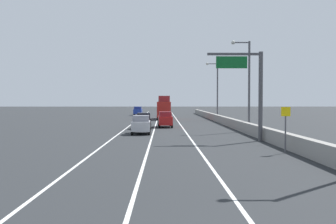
{
  "coord_description": "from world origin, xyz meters",
  "views": [
    {
      "loc": [
        -0.96,
        -6.99,
        3.4
      ],
      "look_at": [
        -0.29,
        47.07,
        1.87
      ],
      "focal_mm": 42.96,
      "sensor_mm": 36.0,
      "label": 1
    }
  ],
  "objects_px": {
    "overhead_sign_gantry": "(252,85)",
    "car_red_0": "(165,119)",
    "speed_advisory_sign": "(286,126)",
    "car_black_1": "(144,121)",
    "car_silver_2": "(141,125)",
    "car_blue_3": "(138,111)",
    "lamp_post_right_second": "(247,79)",
    "box_truck": "(164,108)",
    "lamp_post_right_third": "(216,87)"
  },
  "relations": [
    {
      "from": "overhead_sign_gantry",
      "to": "car_red_0",
      "type": "height_order",
      "value": "overhead_sign_gantry"
    },
    {
      "from": "speed_advisory_sign",
      "to": "car_black_1",
      "type": "height_order",
      "value": "speed_advisory_sign"
    },
    {
      "from": "car_silver_2",
      "to": "car_blue_3",
      "type": "xyz_separation_m",
      "value": [
        -3.58,
        51.92,
        0.07
      ]
    },
    {
      "from": "lamp_post_right_second",
      "to": "car_silver_2",
      "type": "relative_size",
      "value": 2.38
    },
    {
      "from": "car_red_0",
      "to": "car_blue_3",
      "type": "height_order",
      "value": "car_blue_3"
    },
    {
      "from": "car_silver_2",
      "to": "box_truck",
      "type": "xyz_separation_m",
      "value": [
        2.44,
        32.7,
        1.02
      ]
    },
    {
      "from": "car_black_1",
      "to": "overhead_sign_gantry",
      "type": "bearing_deg",
      "value": -57.49
    },
    {
      "from": "car_silver_2",
      "to": "speed_advisory_sign",
      "type": "bearing_deg",
      "value": -56.39
    },
    {
      "from": "speed_advisory_sign",
      "to": "car_black_1",
      "type": "xyz_separation_m",
      "value": [
        -10.26,
        23.28,
        -0.81
      ]
    },
    {
      "from": "lamp_post_right_second",
      "to": "car_blue_3",
      "type": "relative_size",
      "value": 2.36
    },
    {
      "from": "speed_advisory_sign",
      "to": "lamp_post_right_third",
      "type": "distance_m",
      "value": 44.35
    },
    {
      "from": "car_black_1",
      "to": "car_blue_3",
      "type": "distance_m",
      "value": 44.04
    },
    {
      "from": "car_black_1",
      "to": "box_truck",
      "type": "bearing_deg",
      "value": 84.09
    },
    {
      "from": "speed_advisory_sign",
      "to": "lamp_post_right_second",
      "type": "bearing_deg",
      "value": 85.79
    },
    {
      "from": "car_blue_3",
      "to": "lamp_post_right_third",
      "type": "bearing_deg",
      "value": -56.84
    },
    {
      "from": "car_blue_3",
      "to": "box_truck",
      "type": "distance_m",
      "value": 20.16
    },
    {
      "from": "car_red_0",
      "to": "car_silver_2",
      "type": "distance_m",
      "value": 10.7
    },
    {
      "from": "lamp_post_right_third",
      "to": "car_red_0",
      "type": "bearing_deg",
      "value": -115.85
    },
    {
      "from": "lamp_post_right_second",
      "to": "box_truck",
      "type": "distance_m",
      "value": 30.99
    },
    {
      "from": "lamp_post_right_third",
      "to": "car_red_0",
      "type": "height_order",
      "value": "lamp_post_right_third"
    },
    {
      "from": "overhead_sign_gantry",
      "to": "box_truck",
      "type": "distance_m",
      "value": 40.84
    },
    {
      "from": "car_black_1",
      "to": "box_truck",
      "type": "xyz_separation_m",
      "value": [
        2.55,
        24.69,
        1.02
      ]
    },
    {
      "from": "speed_advisory_sign",
      "to": "car_silver_2",
      "type": "distance_m",
      "value": 18.35
    },
    {
      "from": "car_silver_2",
      "to": "box_truck",
      "type": "distance_m",
      "value": 32.81
    },
    {
      "from": "box_truck",
      "to": "car_red_0",
      "type": "bearing_deg",
      "value": -89.81
    },
    {
      "from": "car_silver_2",
      "to": "box_truck",
      "type": "height_order",
      "value": "box_truck"
    },
    {
      "from": "overhead_sign_gantry",
      "to": "lamp_post_right_second",
      "type": "xyz_separation_m",
      "value": [
        1.81,
        10.7,
        1.03
      ]
    },
    {
      "from": "car_red_0",
      "to": "speed_advisory_sign",
      "type": "bearing_deg",
      "value": -73.45
    },
    {
      "from": "car_blue_3",
      "to": "lamp_post_right_second",
      "type": "bearing_deg",
      "value": -72.75
    },
    {
      "from": "overhead_sign_gantry",
      "to": "box_truck",
      "type": "height_order",
      "value": "overhead_sign_gantry"
    },
    {
      "from": "speed_advisory_sign",
      "to": "overhead_sign_gantry",
      "type": "bearing_deg",
      "value": 93.22
    },
    {
      "from": "car_black_1",
      "to": "box_truck",
      "type": "relative_size",
      "value": 0.48
    },
    {
      "from": "car_black_1",
      "to": "car_blue_3",
      "type": "relative_size",
      "value": 1.11
    },
    {
      "from": "lamp_post_right_third",
      "to": "car_silver_2",
      "type": "distance_m",
      "value": 31.45
    },
    {
      "from": "speed_advisory_sign",
      "to": "lamp_post_right_second",
      "type": "height_order",
      "value": "lamp_post_right_second"
    },
    {
      "from": "car_silver_2",
      "to": "car_blue_3",
      "type": "relative_size",
      "value": 0.99
    },
    {
      "from": "lamp_post_right_second",
      "to": "box_truck",
      "type": "bearing_deg",
      "value": 107.15
    },
    {
      "from": "car_red_0",
      "to": "car_black_1",
      "type": "xyz_separation_m",
      "value": [
        -2.63,
        -2.39,
        -0.04
      ]
    },
    {
      "from": "lamp_post_right_second",
      "to": "car_silver_2",
      "type": "bearing_deg",
      "value": -163.98
    },
    {
      "from": "speed_advisory_sign",
      "to": "car_black_1",
      "type": "bearing_deg",
      "value": 113.78
    },
    {
      "from": "box_truck",
      "to": "car_blue_3",
      "type": "bearing_deg",
      "value": 107.41
    },
    {
      "from": "lamp_post_right_second",
      "to": "car_black_1",
      "type": "xyz_separation_m",
      "value": [
        -11.63,
        4.7,
        -4.81
      ]
    },
    {
      "from": "car_black_1",
      "to": "lamp_post_right_third",
      "type": "bearing_deg",
      "value": 60.97
    },
    {
      "from": "overhead_sign_gantry",
      "to": "car_blue_3",
      "type": "xyz_separation_m",
      "value": [
        -13.29,
        59.31,
        -3.71
      ]
    },
    {
      "from": "lamp_post_right_second",
      "to": "lamp_post_right_third",
      "type": "height_order",
      "value": "same"
    },
    {
      "from": "lamp_post_right_third",
      "to": "car_black_1",
      "type": "distance_m",
      "value": 24.35
    },
    {
      "from": "lamp_post_right_third",
      "to": "car_blue_3",
      "type": "xyz_separation_m",
      "value": [
        -15.05,
        23.03,
        -4.75
      ]
    },
    {
      "from": "lamp_post_right_second",
      "to": "car_blue_3",
      "type": "distance_m",
      "value": 51.12
    },
    {
      "from": "lamp_post_right_third",
      "to": "car_silver_2",
      "type": "height_order",
      "value": "lamp_post_right_third"
    },
    {
      "from": "car_red_0",
      "to": "car_silver_2",
      "type": "xyz_separation_m",
      "value": [
        -2.52,
        -10.4,
        -0.05
      ]
    }
  ]
}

